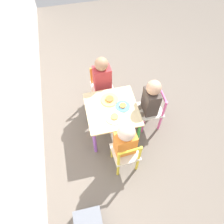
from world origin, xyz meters
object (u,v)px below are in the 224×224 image
chair_pink (152,110)px  child_left (125,141)px  plate_front (123,106)px  child_front (149,101)px  child_right (103,80)px  plate_right (110,99)px  plate_left (115,117)px  kids_table (112,112)px  chair_orange (102,87)px  chair_yellow (126,155)px

chair_pink → child_left: (-0.40, 0.44, 0.18)m
plate_front → chair_pink: bearing=-91.1°
child_left → child_front: (0.41, -0.38, 0.00)m
child_front → plate_front: (0.01, 0.29, -0.00)m
child_right → plate_right: 0.29m
child_right → plate_left: child_right is taller
kids_table → child_front: (-0.01, -0.41, 0.08)m
child_left → chair_orange: bearing=-90.9°
plate_left → chair_pink: bearing=-76.7°
plate_left → plate_front: size_ratio=1.15×
plate_right → plate_front: (-0.12, -0.12, 0.00)m
chair_orange → plate_left: 0.62m
chair_orange → plate_right: 0.40m
kids_table → plate_front: plate_front is taller
plate_front → kids_table: bearing=90.0°
child_front → plate_front: size_ratio=4.79×
chair_yellow → chair_orange: size_ratio=1.00×
chair_yellow → plate_front: (0.47, -0.08, 0.18)m
child_front → chair_yellow: bearing=-38.1°
child_left → plate_right: 0.53m
chair_orange → chair_yellow: bearing=-89.2°
child_front → chair_pink: bearing=90.0°
plate_right → child_left: bearing=-176.6°
chair_orange → plate_right: bearing=-89.1°
child_right → plate_right: size_ratio=3.89×
chair_pink → chair_yellow: bearing=-42.4°
child_left → child_front: size_ratio=0.98×
child_right → chair_orange: bearing=90.0°
chair_pink → child_front: child_front is taller
chair_orange → plate_front: size_ratio=3.39×
child_front → plate_right: 0.43m
child_front → plate_right: bearing=-106.0°
child_front → plate_front: child_front is taller
chair_yellow → plate_left: (0.35, 0.04, 0.18)m
plate_left → plate_front: same height
plate_front → chair_yellow: bearing=170.0°
chair_orange → child_left: 0.90m
child_right → chair_yellow: bearing=-89.1°
child_right → plate_right: (-0.29, -0.02, -0.01)m
kids_table → child_front: size_ratio=0.75×
child_left → child_right: bearing=-90.8°
chair_yellow → chair_orange: bearing=-90.8°
plate_front → child_right: bearing=18.6°
child_left → plate_right: size_ratio=3.74×
child_left → chair_pink: bearing=-141.9°
chair_orange → child_front: child_front is taller
kids_table → chair_pink: size_ratio=1.05×
plate_left → chair_yellow: bearing=-174.2°
child_right → plate_left: size_ratio=4.23×
chair_yellow → plate_left: size_ratio=2.95×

